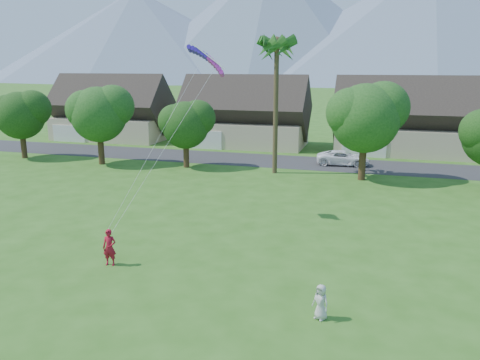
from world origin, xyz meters
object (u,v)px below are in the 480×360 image
at_px(watcher, 321,302).
at_px(kite_flyer, 109,247).
at_px(parked_car, 343,158).
at_px(parafoil_kite, 208,58).

bearing_deg(watcher, kite_flyer, -162.29).
distance_m(kite_flyer, watcher, 11.14).
bearing_deg(parked_car, parafoil_kite, 156.42).
height_order(kite_flyer, watcher, kite_flyer).
bearing_deg(kite_flyer, parked_car, 61.73).
bearing_deg(watcher, parked_car, 121.94).
bearing_deg(parked_car, watcher, 179.79).
height_order(parked_car, parafoil_kite, parafoil_kite).
xyz_separation_m(kite_flyer, parked_car, (9.51, 28.48, -0.22)).
height_order(kite_flyer, parafoil_kite, parafoil_kite).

